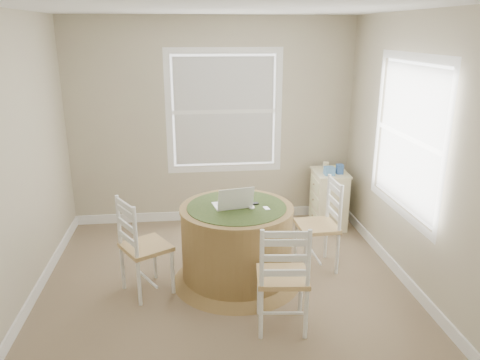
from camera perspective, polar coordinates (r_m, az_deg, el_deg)
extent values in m
cube|color=#937E5D|center=(4.73, -1.84, -13.11)|extent=(3.60, 3.60, 0.02)
cube|color=white|center=(4.07, -2.23, 20.45)|extent=(3.60, 3.60, 0.02)
cube|color=#B5AE8F|center=(5.98, -3.39, 6.94)|extent=(3.60, 0.02, 2.60)
cube|color=#B5AE8F|center=(2.53, 1.26, -8.54)|extent=(3.60, 0.02, 2.60)
cube|color=#B5AE8F|center=(4.46, -25.86, 1.44)|extent=(0.02, 3.60, 2.60)
cube|color=#B5AE8F|center=(4.71, 20.55, 2.87)|extent=(0.02, 3.60, 2.60)
cube|color=white|center=(6.31, -3.18, -4.22)|extent=(3.60, 0.02, 0.12)
cube|color=white|center=(4.92, -23.67, -12.55)|extent=(0.02, 3.60, 0.12)
cube|color=white|center=(5.14, 18.84, -10.61)|extent=(0.02, 3.60, 0.12)
cylinder|color=olive|center=(4.67, -0.40, -7.42)|extent=(1.09, 1.09, 0.71)
cone|color=olive|center=(4.85, -0.39, -11.62)|extent=(1.29, 1.29, 0.08)
cylinder|color=olive|center=(4.53, -0.41, -3.49)|extent=(1.11, 1.11, 0.03)
cylinder|color=#405123|center=(4.53, -0.41, -3.30)|extent=(0.96, 0.96, 0.01)
cone|color=#405123|center=(4.55, -0.41, -3.96)|extent=(1.07, 1.07, 0.10)
cube|color=white|center=(4.56, -1.03, -3.12)|extent=(0.38, 0.30, 0.02)
cube|color=silver|center=(4.55, -1.03, -3.00)|extent=(0.30, 0.18, 0.00)
cube|color=black|center=(4.38, -0.49, -2.32)|extent=(0.35, 0.13, 0.22)
ellipsoid|color=white|center=(4.49, 1.38, -3.33)|extent=(0.08, 0.11, 0.03)
cube|color=#B7BABF|center=(4.48, 3.24, -3.52)|extent=(0.06, 0.10, 0.02)
cube|color=black|center=(4.59, 1.86, -2.95)|extent=(0.07, 0.06, 0.02)
cube|color=beige|center=(6.10, 10.77, -2.34)|extent=(0.39, 0.53, 0.71)
cube|color=beige|center=(5.99, 10.97, 0.93)|extent=(0.43, 0.56, 0.02)
cube|color=beige|center=(6.13, 9.00, -4.27)|extent=(0.02, 0.44, 0.15)
cube|color=beige|center=(6.05, 9.10, -2.36)|extent=(0.02, 0.44, 0.15)
cube|color=beige|center=(5.99, 9.19, -0.49)|extent=(0.02, 0.44, 0.15)
cube|color=#4F83B6|center=(5.84, 10.84, 1.12)|extent=(0.12, 0.12, 0.10)
cube|color=#D1C549|center=(6.00, 11.15, 1.36)|extent=(0.15, 0.10, 0.06)
cube|color=#315695|center=(5.91, 11.99, 1.33)|extent=(0.08, 0.08, 0.12)
cylinder|color=beige|center=(6.07, 10.45, 1.73)|extent=(0.07, 0.07, 0.09)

